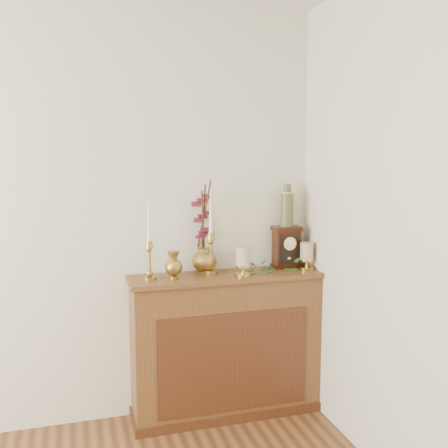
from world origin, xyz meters
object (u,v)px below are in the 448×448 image
object	(u,v)px
mantel_clock	(286,247)
candlestick_center	(211,246)
candlestick_left	(149,254)
bud_vase	(174,265)
ginger_jar	(203,230)
ceramic_vase	(287,208)

from	to	relation	value
mantel_clock	candlestick_center	bearing A→B (deg)	-175.40
candlestick_center	mantel_clock	bearing A→B (deg)	3.69
candlestick_left	bud_vase	xyz separation A→B (m)	(0.14, -0.02, -0.07)
ginger_jar	ceramic_vase	distance (m)	0.58
ginger_jar	ceramic_vase	bearing A→B (deg)	-4.18
candlestick_left	bud_vase	size ratio (longest dim) A/B	2.84
candlestick_left	ginger_jar	bearing A→B (deg)	20.65
mantel_clock	ceramic_vase	distance (m)	0.27
ceramic_vase	mantel_clock	bearing A→B (deg)	-90.91
ginger_jar	mantel_clock	world-z (taller)	ginger_jar
ginger_jar	mantel_clock	xyz separation A→B (m)	(0.56, -0.04, -0.13)
candlestick_center	bud_vase	world-z (taller)	candlestick_center
mantel_clock	ginger_jar	bearing A→B (deg)	176.48
candlestick_center	ceramic_vase	world-z (taller)	ceramic_vase
ginger_jar	mantel_clock	size ratio (longest dim) A/B	2.15
candlestick_left	ginger_jar	distance (m)	0.40
mantel_clock	bud_vase	bearing A→B (deg)	-171.05
bud_vase	ginger_jar	world-z (taller)	ginger_jar
bud_vase	ginger_jar	size ratio (longest dim) A/B	0.29
candlestick_center	ginger_jar	xyz separation A→B (m)	(-0.03, 0.08, 0.09)
candlestick_center	bud_vase	xyz separation A→B (m)	(-0.25, -0.08, -0.09)
candlestick_center	ginger_jar	bearing A→B (deg)	113.31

